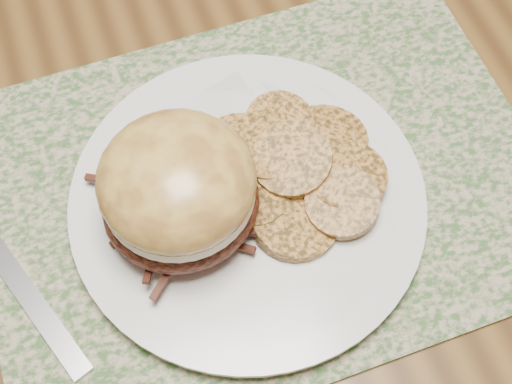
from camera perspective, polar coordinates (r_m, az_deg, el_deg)
The scene contains 7 objects.
ground at distance 1.32m, azimuth -10.62°, elevation -13.12°, with size 3.50×3.50×0.00m, color #52301C.
dining_table at distance 0.71m, azimuth -19.47°, elevation 1.04°, with size 1.50×0.90×0.75m.
placemat at distance 0.57m, azimuth 0.54°, elevation 0.56°, with size 0.45×0.33×0.00m, color #3C5D30.
dinner_plate at distance 0.56m, azimuth -0.67°, elevation -0.74°, with size 0.26×0.26×0.02m, color silver.
pork_sandwich at distance 0.51m, azimuth -6.22°, elevation 0.17°, with size 0.13×0.12×0.09m.
roasted_potatoes at distance 0.55m, azimuth 3.00°, elevation 1.95°, with size 0.16×0.16×0.04m.
fork at distance 0.57m, azimuth -18.87°, elevation -6.19°, with size 0.08×0.19×0.00m.
Camera 1 is at (0.11, -0.38, 1.26)m, focal length 50.00 mm.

